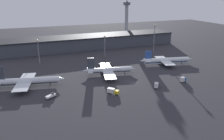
% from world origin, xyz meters
% --- Properties ---
extents(ground, '(600.00, 600.00, 0.00)m').
position_xyz_m(ground, '(0.00, 0.00, 0.00)').
color(ground, '#2D2D33').
extents(terminal_building, '(195.82, 30.66, 13.65)m').
position_xyz_m(terminal_building, '(0.00, 109.92, 6.86)').
color(terminal_building, '#3D424C').
rests_on(terminal_building, ground).
extents(airplane_0, '(47.05, 32.98, 14.33)m').
position_xyz_m(airplane_0, '(-66.90, 20.36, 3.66)').
color(airplane_0, silver).
rests_on(airplane_0, ground).
extents(airplane_1, '(39.81, 38.23, 13.17)m').
position_xyz_m(airplane_1, '(-9.53, 22.73, 3.15)').
color(airplane_1, silver).
rests_on(airplane_1, ground).
extents(airplane_2, '(46.71, 28.75, 12.18)m').
position_xyz_m(airplane_2, '(44.74, 27.99, 3.45)').
color(airplane_2, white).
rests_on(airplane_2, ground).
extents(service_vehicle_0, '(6.34, 5.29, 2.73)m').
position_xyz_m(service_vehicle_0, '(-54.80, -2.53, 1.29)').
color(service_vehicle_0, white).
rests_on(service_vehicle_0, ground).
extents(service_vehicle_1, '(5.08, 5.62, 3.71)m').
position_xyz_m(service_vehicle_1, '(9.79, -12.42, 2.02)').
color(service_vehicle_1, '#282D38').
rests_on(service_vehicle_1, ground).
extents(service_vehicle_2, '(5.12, 3.65, 3.68)m').
position_xyz_m(service_vehicle_2, '(31.89, -10.49, 1.99)').
color(service_vehicle_2, '#195199').
rests_on(service_vehicle_2, ground).
extents(service_vehicle_3, '(6.63, 6.84, 3.41)m').
position_xyz_m(service_vehicle_3, '(-19.45, -10.38, 1.90)').
color(service_vehicle_3, gold).
rests_on(service_vehicle_3, ground).
extents(lamp_post_0, '(1.80, 1.80, 21.25)m').
position_xyz_m(lamp_post_0, '(-56.02, 67.63, 13.81)').
color(lamp_post_0, slate).
rests_on(lamp_post_0, ground).
extents(lamp_post_1, '(1.80, 1.80, 20.51)m').
position_xyz_m(lamp_post_1, '(3.20, 67.63, 13.39)').
color(lamp_post_1, slate).
rests_on(lamp_post_1, ground).
extents(lamp_post_2, '(1.80, 1.80, 28.57)m').
position_xyz_m(lamp_post_2, '(56.60, 67.63, 17.85)').
color(lamp_post_2, slate).
rests_on(lamp_post_2, ground).
extents(control_tower, '(9.00, 9.00, 49.85)m').
position_xyz_m(control_tower, '(63.31, 149.30, 28.67)').
color(control_tower, '#99999E').
rests_on(control_tower, ground).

